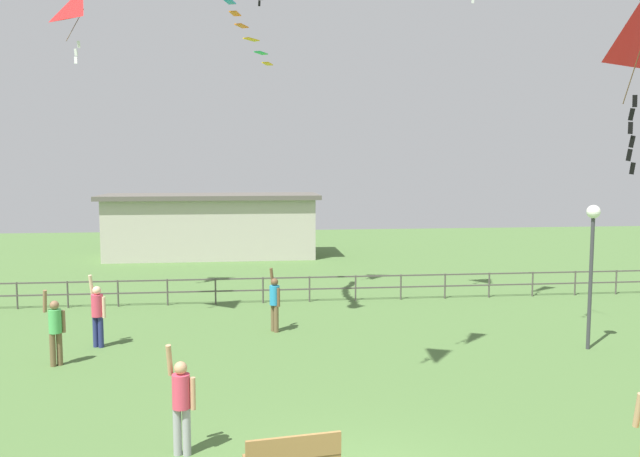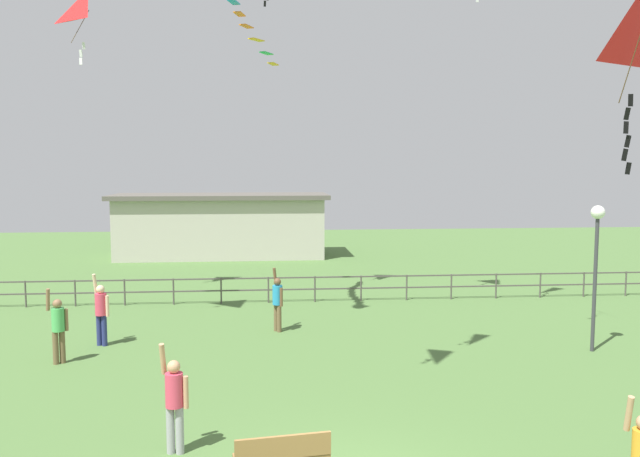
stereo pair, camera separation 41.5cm
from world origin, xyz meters
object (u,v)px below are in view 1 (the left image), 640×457
Objects in this scene: park_bench at (292,457)px; person_1 at (55,327)px; lamppost at (592,243)px; person_3 at (275,300)px; person_2 at (98,311)px; kite_8 at (83,10)px; person_4 at (181,400)px.

person_1 is (-5.43, 6.64, 0.51)m from park_bench.
lamppost reaches higher than person_1.
person_3 is at bearing 89.14° from park_bench.
person_2 is (-13.29, 1.72, -1.90)m from lamppost.
person_2 is at bearing -167.47° from person_3.
person_1 is 0.93× the size of kite_8.
person_3 is at bearing 161.53° from lamppost.
person_1 is 0.97× the size of person_2.
person_1 reaches higher than person_3.
person_2 reaches higher than person_1.
person_3 is 0.92× the size of kite_8.
lamppost is at bearing 26.74° from person_4.
person_4 is at bearing -103.71° from person_3.
lamppost is 2.06× the size of person_3.
kite_8 is (-3.38, 8.44, 8.39)m from person_4.
person_3 is at bearing 12.53° from person_2.
person_2 is at bearing 172.64° from lamppost.
park_bench is at bearing -61.83° from kite_8.
person_2 is (-4.76, 8.20, 0.54)m from park_bench.
person_2 is (0.67, 1.56, 0.03)m from person_1.
person_2 is at bearing 120.11° from park_bench.
person_4 reaches higher than park_bench.
lamppost is 1.89× the size of kite_8.
kite_8 reaches higher than person_3.
kite_8 is (-0.44, 1.50, 8.36)m from person_2.
person_2 is at bearing 66.76° from person_1.
park_bench is 9.50m from person_2.
person_3 is (0.14, 9.29, 0.50)m from park_bench.
lamppost is 11.75m from person_4.
lamppost is at bearing 37.22° from park_bench.
park_bench is 2.27m from person_4.
person_3 is 9.97m from kite_8.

